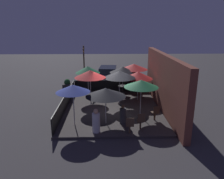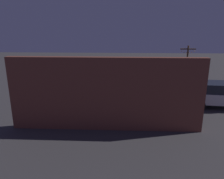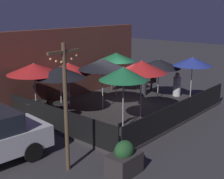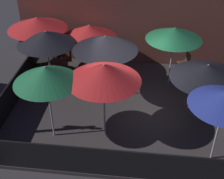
{
  "view_description": "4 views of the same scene",
  "coord_description": "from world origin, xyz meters",
  "px_view_note": "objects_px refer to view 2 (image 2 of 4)",
  "views": [
    {
      "loc": [
        13.88,
        -0.37,
        5.5
      ],
      "look_at": [
        -0.31,
        -0.01,
        1.33
      ],
      "focal_mm": 35.0,
      "sensor_mm": 36.0,
      "label": 1
    },
    {
      "loc": [
        -0.79,
        13.72,
        5.14
      ],
      "look_at": [
        -0.15,
        0.06,
        1.15
      ],
      "focal_mm": 35.0,
      "sensor_mm": 36.0,
      "label": 2
    },
    {
      "loc": [
        -11.07,
        -8.93,
        4.7
      ],
      "look_at": [
        -0.51,
        0.23,
        1.05
      ],
      "focal_mm": 50.0,
      "sensor_mm": 36.0,
      "label": 3
    },
    {
      "loc": [
        0.48,
        -8.75,
        6.83
      ],
      "look_at": [
        -0.51,
        -0.34,
        1.01
      ],
      "focal_mm": 50.0,
      "sensor_mm": 36.0,
      "label": 4
    }
  ],
  "objects_px": {
    "patio_chair_2": "(154,110)",
    "patio_umbrella_1": "(173,80)",
    "patio_umbrella_3": "(74,75)",
    "dining_table_0": "(157,101)",
    "patio_chair_3": "(55,103)",
    "parked_car_0": "(218,94)",
    "patio_umbrella_0": "(159,78)",
    "patio_chair_0": "(51,100)",
    "patio_umbrella_8": "(77,67)",
    "patio_chair_1": "(69,110)",
    "light_post": "(186,69)",
    "patron_0": "(62,91)",
    "patron_1": "(71,99)",
    "dining_table_1": "(170,107)",
    "planter_box": "(168,85)",
    "patio_umbrella_4": "(137,84)",
    "patio_umbrella_5": "(123,75)",
    "patio_umbrella_6": "(141,67)",
    "patio_umbrella_2": "(119,67)",
    "patio_umbrella_7": "(82,79)"
  },
  "relations": [
    {
      "from": "patio_chair_2",
      "to": "patio_umbrella_1",
      "type": "bearing_deg",
      "value": -0.0
    },
    {
      "from": "patio_umbrella_3",
      "to": "dining_table_0",
      "type": "relative_size",
      "value": 3.07
    },
    {
      "from": "patio_umbrella_3",
      "to": "dining_table_0",
      "type": "xyz_separation_m",
      "value": [
        -5.37,
        1.34,
        -1.28
      ]
    },
    {
      "from": "patio_chair_3",
      "to": "parked_car_0",
      "type": "distance_m",
      "value": 10.47
    },
    {
      "from": "patio_umbrella_0",
      "to": "patio_chair_0",
      "type": "distance_m",
      "value": 6.86
    },
    {
      "from": "patio_umbrella_8",
      "to": "parked_car_0",
      "type": "xyz_separation_m",
      "value": [
        -9.68,
        1.95,
        -1.4
      ]
    },
    {
      "from": "patio_umbrella_1",
      "to": "patio_chair_1",
      "type": "xyz_separation_m",
      "value": [
        5.7,
        0.61,
        -1.65
      ]
    },
    {
      "from": "light_post",
      "to": "patron_0",
      "type": "bearing_deg",
      "value": 9.11
    },
    {
      "from": "patron_1",
      "to": "light_post",
      "type": "relative_size",
      "value": 0.29
    },
    {
      "from": "dining_table_1",
      "to": "patio_chair_3",
      "type": "relative_size",
      "value": 0.96
    },
    {
      "from": "patio_umbrella_0",
      "to": "planter_box",
      "type": "xyz_separation_m",
      "value": [
        -1.64,
        -4.73,
        -1.71
      ]
    },
    {
      "from": "patio_chair_1",
      "to": "patio_umbrella_1",
      "type": "bearing_deg",
      "value": -10.79
    },
    {
      "from": "patio_umbrella_4",
      "to": "patio_umbrella_5",
      "type": "distance_m",
      "value": 1.64
    },
    {
      "from": "patio_umbrella_3",
      "to": "patio_umbrella_6",
      "type": "height_order",
      "value": "patio_umbrella_6"
    },
    {
      "from": "patio_umbrella_6",
      "to": "patio_umbrella_0",
      "type": "bearing_deg",
      "value": 106.96
    },
    {
      "from": "patio_umbrella_1",
      "to": "planter_box",
      "type": "bearing_deg",
      "value": -100.37
    },
    {
      "from": "planter_box",
      "to": "parked_car_0",
      "type": "distance_m",
      "value": 4.37
    },
    {
      "from": "patio_umbrella_3",
      "to": "dining_table_1",
      "type": "relative_size",
      "value": 2.48
    },
    {
      "from": "patio_umbrella_0",
      "to": "patio_chair_1",
      "type": "bearing_deg",
      "value": 16.93
    },
    {
      "from": "light_post",
      "to": "patio_umbrella_0",
      "type": "bearing_deg",
      "value": 52.3
    },
    {
      "from": "patio_umbrella_2",
      "to": "patio_chair_3",
      "type": "bearing_deg",
      "value": 37.37
    },
    {
      "from": "dining_table_0",
      "to": "patio_chair_2",
      "type": "distance_m",
      "value": 1.37
    },
    {
      "from": "patio_umbrella_2",
      "to": "patron_0",
      "type": "relative_size",
      "value": 1.92
    },
    {
      "from": "patio_chair_3",
      "to": "planter_box",
      "type": "height_order",
      "value": "patio_chair_3"
    },
    {
      "from": "patio_umbrella_5",
      "to": "patio_umbrella_1",
      "type": "bearing_deg",
      "value": 154.26
    },
    {
      "from": "patio_umbrella_5",
      "to": "light_post",
      "type": "distance_m",
      "value": 5.52
    },
    {
      "from": "dining_table_1",
      "to": "patio_umbrella_7",
      "type": "bearing_deg",
      "value": -2.0
    },
    {
      "from": "patron_0",
      "to": "patron_1",
      "type": "distance_m",
      "value": 1.8
    },
    {
      "from": "dining_table_1",
      "to": "patron_0",
      "type": "distance_m",
      "value": 7.59
    },
    {
      "from": "patio_umbrella_1",
      "to": "patio_umbrella_6",
      "type": "height_order",
      "value": "patio_umbrella_6"
    },
    {
      "from": "patio_chair_3",
      "to": "patio_umbrella_8",
      "type": "bearing_deg",
      "value": 74.89
    },
    {
      "from": "dining_table_1",
      "to": "light_post",
      "type": "relative_size",
      "value": 0.24
    },
    {
      "from": "patio_umbrella_6",
      "to": "light_post",
      "type": "xyz_separation_m",
      "value": [
        -3.36,
        -0.61,
        -0.21
      ]
    },
    {
      "from": "patio_umbrella_3",
      "to": "patron_0",
      "type": "xyz_separation_m",
      "value": [
        1.08,
        -0.51,
        -1.27
      ]
    },
    {
      "from": "patio_umbrella_5",
      "to": "patio_chair_1",
      "type": "distance_m",
      "value": 3.89
    },
    {
      "from": "dining_table_1",
      "to": "light_post",
      "type": "xyz_separation_m",
      "value": [
        -1.94,
        -4.23,
        1.44
      ]
    },
    {
      "from": "patio_umbrella_2",
      "to": "dining_table_1",
      "type": "bearing_deg",
      "value": 131.84
    },
    {
      "from": "patio_umbrella_3",
      "to": "patio_umbrella_7",
      "type": "relative_size",
      "value": 0.97
    },
    {
      "from": "patio_umbrella_3",
      "to": "patio_umbrella_6",
      "type": "distance_m",
      "value": 4.76
    },
    {
      "from": "patio_umbrella_7",
      "to": "dining_table_1",
      "type": "relative_size",
      "value": 2.55
    },
    {
      "from": "patio_chair_3",
      "to": "planter_box",
      "type": "distance_m",
      "value": 9.45
    },
    {
      "from": "patio_umbrella_0",
      "to": "patio_umbrella_6",
      "type": "relative_size",
      "value": 0.92
    },
    {
      "from": "patio_umbrella_3",
      "to": "light_post",
      "type": "xyz_separation_m",
      "value": [
        -7.92,
        -1.95,
        0.16
      ]
    },
    {
      "from": "patio_chair_1",
      "to": "planter_box",
      "type": "height_order",
      "value": "patio_chair_1"
    },
    {
      "from": "light_post",
      "to": "parked_car_0",
      "type": "xyz_separation_m",
      "value": [
        -1.58,
        2.14,
        -1.29
      ]
    },
    {
      "from": "dining_table_1",
      "to": "patron_1",
      "type": "xyz_separation_m",
      "value": [
        6.03,
        -1.32,
        -0.08
      ]
    },
    {
      "from": "dining_table_0",
      "to": "parked_car_0",
      "type": "relative_size",
      "value": 0.17
    },
    {
      "from": "patio_umbrella_1",
      "to": "patio_umbrella_5",
      "type": "distance_m",
      "value": 3.06
    },
    {
      "from": "patio_umbrella_5",
      "to": "planter_box",
      "type": "xyz_separation_m",
      "value": [
        -3.79,
        -4.34,
        -1.81
      ]
    },
    {
      "from": "patio_umbrella_4",
      "to": "dining_table_0",
      "type": "bearing_deg",
      "value": -142.81
    }
  ]
}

